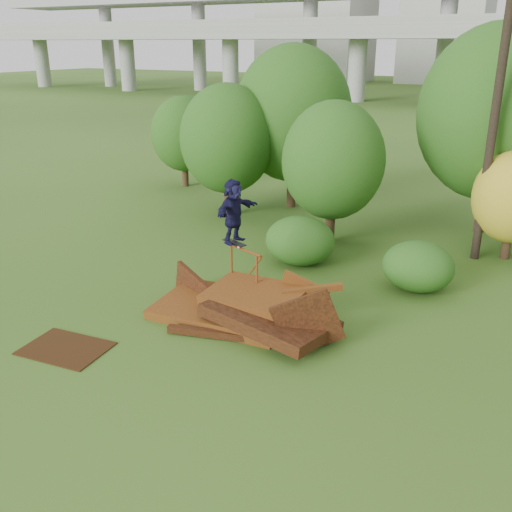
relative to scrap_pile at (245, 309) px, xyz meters
The scene contains 14 objects.
ground 1.54m from the scrap_pile, 60.49° to the right, with size 240.00×240.00×0.00m, color #2D5116.
scrap_pile is the anchor object (origin of this frame).
grind_rail 1.24m from the scrap_pile, 121.37° to the left, with size 1.30×0.52×1.68m.
skateboard 1.93m from the scrap_pile, 132.11° to the left, with size 0.83×0.48×0.08m.
skater 2.64m from the scrap_pile, 132.11° to the left, with size 1.62×0.52×1.74m, color #131233.
flat_plate 4.51m from the scrap_pile, 133.43° to the right, with size 1.97×1.41×0.03m, color #311C0A.
tree_0 10.30m from the scrap_pile, 123.51° to the left, with size 3.84×3.84×5.41m.
tree_1 11.92m from the scrap_pile, 109.04° to the left, with size 4.95×4.95×6.89m.
tree_2 7.51m from the scrap_pile, 93.40° to the left, with size 3.60×3.60×5.07m.
tree_3 12.41m from the scrap_pile, 69.02° to the left, with size 5.49×5.49×7.62m.
tree_6 15.64m from the scrap_pile, 130.67° to the left, with size 3.21×3.21×4.48m.
shrub_left 4.58m from the scrap_pile, 96.29° to the left, with size 2.30×2.12×1.59m, color #184A13.
shrub_right 5.43m from the scrap_pile, 50.94° to the left, with size 2.09×1.91×1.48m, color #184A13.
utility_pole 10.10m from the scrap_pile, 59.90° to the left, with size 1.40×0.28×9.64m.
Camera 1 is at (5.84, -10.32, 6.84)m, focal length 40.00 mm.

